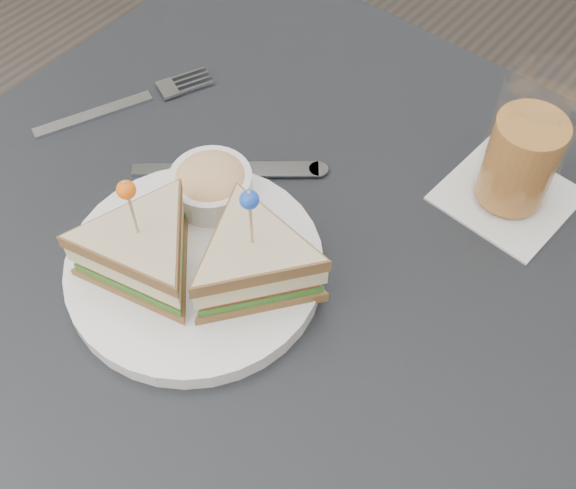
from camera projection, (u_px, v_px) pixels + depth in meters
The scene contains 5 objects.
table at pixel (274, 318), 0.74m from camera, with size 0.80×0.80×0.75m.
plate_meal at pixel (199, 251), 0.65m from camera, with size 0.30×0.30×0.14m.
cutlery_fork at pixel (133, 101), 0.81m from camera, with size 0.10×0.20×0.01m.
cutlery_knife at pixel (221, 170), 0.75m from camera, with size 0.17×0.14×0.01m.
drink_set at pixel (524, 150), 0.68m from camera, with size 0.13×0.13×0.15m.
Camera 1 is at (0.25, -0.28, 1.31)m, focal length 45.00 mm.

